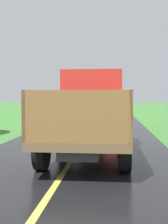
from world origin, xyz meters
The scene contains 2 objects.
banana_truck_near centered at (0.45, 11.32, 1.48)m, with size 2.38×5.82×2.80m.
banana_truck_far centered at (0.62, 21.65, 1.47)m, with size 2.38×5.81×2.80m.
Camera 1 is at (1.20, 1.74, 1.93)m, focal length 46.64 mm.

